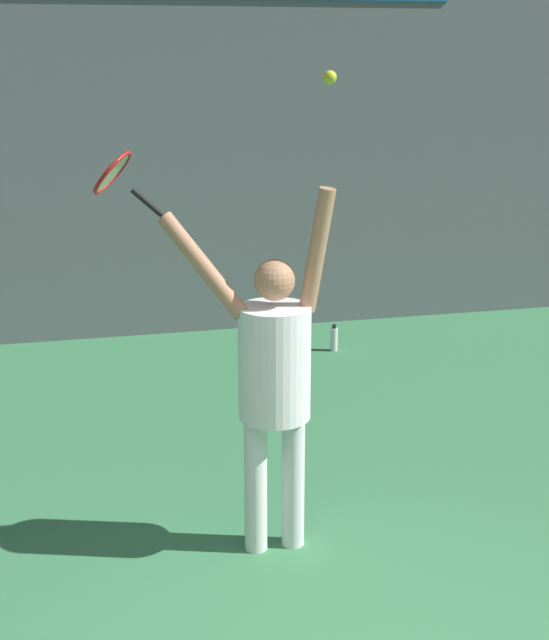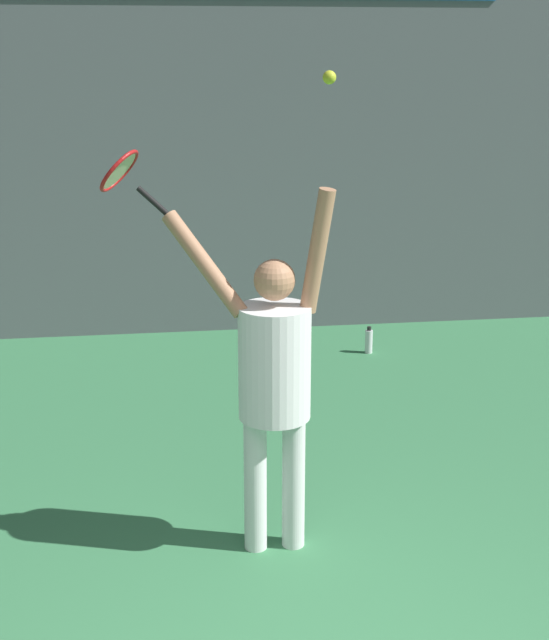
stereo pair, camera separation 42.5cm
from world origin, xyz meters
name	(u,v)px [view 1 (the left image)]	position (x,y,z in m)	size (l,w,h in m)	color
back_wall	(180,80)	(0.00, 6.40, 2.50)	(18.00, 0.10, 5.00)	slate
tennis_player	(273,372)	(-0.08, 2.12, 1.07)	(0.92, 0.55, 2.08)	white
tennis_racket	(116,176)	(-0.86, 2.51, 2.11)	(0.42, 0.35, 0.36)	black
tennis_ball	(330,77)	(0.18, 2.02, 2.63)	(0.07, 0.07, 0.07)	#CCDB2D
water_bottle	(334,339)	(1.29, 5.43, 0.12)	(0.07, 0.07, 0.26)	silver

